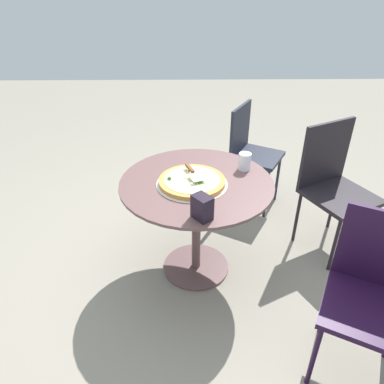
# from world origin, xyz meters

# --- Properties ---
(ground_plane) EXTENTS (10.00, 10.00, 0.00)m
(ground_plane) POSITION_xyz_m (0.00, 0.00, 0.00)
(ground_plane) COLOR gray
(patio_table) EXTENTS (0.92, 0.92, 0.69)m
(patio_table) POSITION_xyz_m (0.00, 0.00, 0.53)
(patio_table) COLOR brown
(patio_table) RESTS_ON ground
(pizza_on_tray) EXTENTS (0.42, 0.42, 0.05)m
(pizza_on_tray) POSITION_xyz_m (-0.03, -0.03, 0.70)
(pizza_on_tray) COLOR silver
(pizza_on_tray) RESTS_ON patio_table
(pizza_server) EXTENTS (0.12, 0.21, 0.02)m
(pizza_server) POSITION_xyz_m (-0.02, 0.01, 0.75)
(pizza_server) COLOR silver
(pizza_server) RESTS_ON pizza_on_tray
(drinking_cup) EXTENTS (0.08, 0.08, 0.11)m
(drinking_cup) POSITION_xyz_m (0.30, 0.15, 0.74)
(drinking_cup) COLOR silver
(drinking_cup) RESTS_ON patio_table
(napkin_dispenser) EXTENTS (0.12, 0.12, 0.13)m
(napkin_dispenser) POSITION_xyz_m (0.02, -0.37, 0.75)
(napkin_dispenser) COLOR black
(napkin_dispenser) RESTS_ON patio_table
(patio_chair_near) EXTENTS (0.49, 0.49, 0.86)m
(patio_chair_near) POSITION_xyz_m (0.46, 0.84, 0.51)
(patio_chair_near) COLOR #212532
(patio_chair_near) RESTS_ON ground
(patio_chair_far) EXTENTS (0.54, 0.54, 0.87)m
(patio_chair_far) POSITION_xyz_m (0.80, -0.70, 0.51)
(patio_chair_far) COLOR black
(patio_chair_far) RESTS_ON ground
(patio_chair_corner) EXTENTS (0.56, 0.56, 0.91)m
(patio_chair_corner) POSITION_xyz_m (0.95, 0.28, 0.52)
(patio_chair_corner) COLOR black
(patio_chair_corner) RESTS_ON ground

